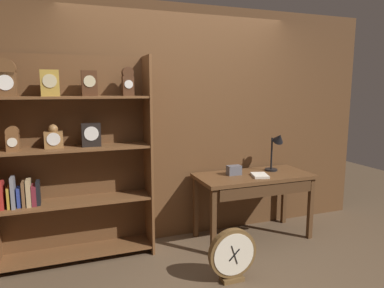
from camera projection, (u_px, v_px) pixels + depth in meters
The scene contains 8 objects.
ground_plane at pixel (226, 288), 2.98m from camera, with size 10.00×10.00×0.00m, color brown.
back_wood_panel at pixel (181, 124), 3.89m from camera, with size 4.80×0.05×2.60m, color brown.
bookshelf at pixel (69, 156), 3.33m from camera, with size 1.46×0.35×2.02m.
workbench at pixel (255, 183), 3.88m from camera, with size 1.30×0.60×0.74m.
desk_lamp at pixel (277, 146), 4.01m from camera, with size 0.20×0.21×0.47m.
toolbox_small at pixel (234, 170), 3.86m from camera, with size 0.16×0.09×0.11m, color #595960.
open_repair_manual at pixel (260, 175), 3.79m from camera, with size 0.16×0.22×0.03m, color silver.
round_clock_large at pixel (232, 255), 3.05m from camera, with size 0.45×0.11×0.49m.
Camera 1 is at (-1.23, -2.47, 1.69)m, focal length 32.41 mm.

